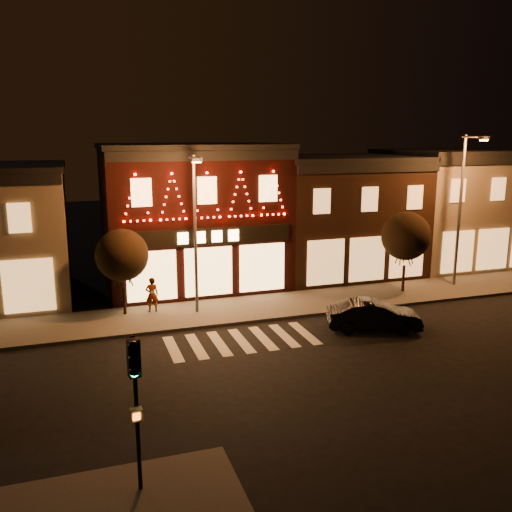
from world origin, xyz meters
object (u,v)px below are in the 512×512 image
dark_sedan (374,316)px  traffic_signal_near (135,385)px  streetlamp_mid (195,223)px  pedestrian (152,295)px

dark_sedan → traffic_signal_near: bearing=145.8°
streetlamp_mid → pedestrian: (-2.08, 0.95, -3.64)m
traffic_signal_near → streetlamp_mid: size_ratio=0.53×
pedestrian → streetlamp_mid: bearing=154.1°
streetlamp_mid → pedestrian: streetlamp_mid is taller
streetlamp_mid → pedestrian: size_ratio=4.38×
traffic_signal_near → pedestrian: bearing=74.1°
dark_sedan → streetlamp_mid: bearing=77.0°
traffic_signal_near → dark_sedan: traffic_signal_near is taller
streetlamp_mid → pedestrian: bearing=148.5°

